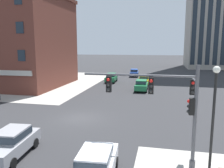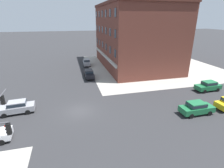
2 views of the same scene
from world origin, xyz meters
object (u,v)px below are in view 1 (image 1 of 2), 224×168
car_cross_eastbound (134,72)px  car_cross_far (141,85)px  street_lamp_corner_near (214,108)px  car_main_northbound_near (111,77)px  car_main_mid (12,142)px  traffic_signal_main (172,102)px  car_cross_westbound (144,80)px  car_main_southbound_far (96,164)px

car_cross_eastbound → car_cross_far: bearing=-79.6°
street_lamp_corner_near → car_cross_far: bearing=103.9°
car_main_northbound_near → car_main_mid: size_ratio=0.99×
traffic_signal_main → car_cross_westbound: bearing=97.3°
car_main_southbound_far → traffic_signal_main: bearing=34.3°
car_cross_far → car_cross_eastbound: bearing=100.4°
car_cross_westbound → car_cross_far: bearing=-89.4°
car_main_mid → car_cross_westbound: bearing=78.3°
traffic_signal_main → car_cross_eastbound: traffic_signal_main is taller
traffic_signal_main → street_lamp_corner_near: traffic_signal_main is taller
car_main_northbound_near → car_cross_eastbound: same height
street_lamp_corner_near → car_cross_eastbound: size_ratio=1.27×
car_main_northbound_near → car_cross_eastbound: size_ratio=0.99×
car_cross_eastbound → car_cross_far: 16.68m
car_cross_eastbound → car_cross_far: (3.01, -16.41, 0.00)m
car_cross_eastbound → street_lamp_corner_near: bearing=-77.5°
car_cross_westbound → car_main_southbound_far: bearing=-90.2°
car_main_southbound_far → car_cross_westbound: same height
traffic_signal_main → car_cross_eastbound: (-6.48, 38.19, -2.75)m
car_main_southbound_far → car_cross_far: (0.19, 24.27, 0.00)m
traffic_signal_main → car_cross_far: 22.23m
car_cross_westbound → traffic_signal_main: bearing=-82.7°
car_cross_eastbound → car_main_northbound_near: bearing=-109.9°
street_lamp_corner_near → car_main_northbound_near: 32.03m
car_cross_eastbound → car_main_southbound_far: bearing=-86.0°
car_cross_eastbound → car_cross_westbound: bearing=-74.7°
car_cross_eastbound → car_main_mid: size_ratio=1.00×
car_main_northbound_near → car_main_mid: same height
car_main_mid → car_cross_far: 23.54m
car_main_mid → car_cross_eastbound: bearing=85.7°
car_cross_westbound → street_lamp_corner_near: bearing=-78.7°
street_lamp_corner_near → car_main_northbound_near: street_lamp_corner_near is taller
traffic_signal_main → car_main_mid: 9.86m
car_cross_westbound → car_main_northbound_near: bearing=164.2°
car_cross_westbound → car_cross_far: size_ratio=1.02×
street_lamp_corner_near → car_main_southbound_far: (-5.72, -1.99, -2.65)m
traffic_signal_main → car_cross_eastbound: size_ratio=1.39×
car_main_mid → car_cross_far: bearing=75.3°
traffic_signal_main → car_main_southbound_far: size_ratio=1.39×
street_lamp_corner_near → car_main_southbound_far: street_lamp_corner_near is taller
car_main_southbound_far → car_cross_eastbound: bearing=94.0°
car_cross_westbound → car_main_mid: size_ratio=0.99×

